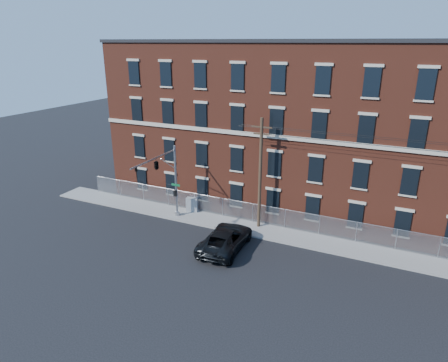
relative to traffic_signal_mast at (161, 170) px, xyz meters
name	(u,v)px	position (x,y,z in m)	size (l,w,h in m)	color
ground	(212,250)	(6.00, -2.18, -5.39)	(140.00, 140.00, 0.00)	black
sidewalk	(373,253)	(18.00, 2.82, -5.33)	(65.00, 3.00, 0.12)	gray
mill_building	(393,132)	(18.00, 11.75, 2.76)	(55.30, 14.32, 16.30)	maroon
chain_link_fence	(376,235)	(18.00, 4.12, -4.33)	(59.06, 0.06, 1.85)	#A5A8AD
traffic_signal_mast	(161,170)	(0.00, 0.00, 0.00)	(0.90, 6.75, 7.00)	#9EA0A5
utility_pole_near	(260,172)	(8.00, 3.42, -0.05)	(1.80, 0.28, 10.00)	#403020
pickup_truck	(226,239)	(6.90, -1.40, -4.49)	(2.97, 6.44, 1.79)	black
utility_cabinet	(192,204)	(0.81, 3.82, -4.56)	(1.13, 0.56, 1.41)	#929598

